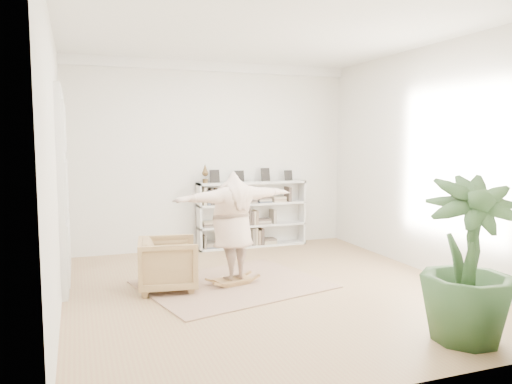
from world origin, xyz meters
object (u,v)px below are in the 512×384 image
Objects in this scene: armchair at (168,264)px; rocker_board at (233,280)px; bookshelf at (252,215)px; person at (233,223)px; houseplant at (468,260)px.

armchair is 0.98m from rocker_board.
armchair reaches higher than rocker_board.
bookshelf is 2.68× the size of armchair.
armchair is 0.42× the size of person.
armchair is at bearing -131.60° from bookshelf.
bookshelf is 1.13× the size of person.
armchair is 3.94m from houseplant.
houseplant is at bearing 107.68° from person.
armchair is at bearing -19.49° from person.
bookshelf reaches higher than armchair.
houseplant reaches higher than person.
houseplant is (0.57, -5.21, 0.24)m from bookshelf.
armchair is 0.47× the size of houseplant.
person reaches higher than rocker_board.
rocker_board is 3.37m from houseplant.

